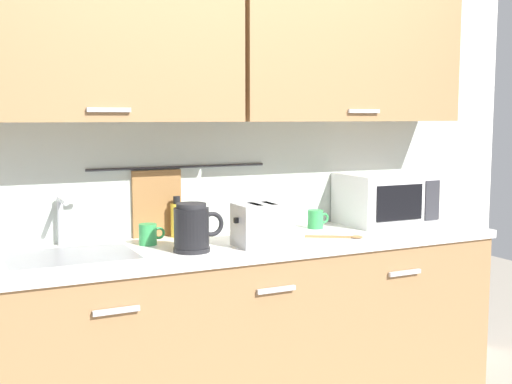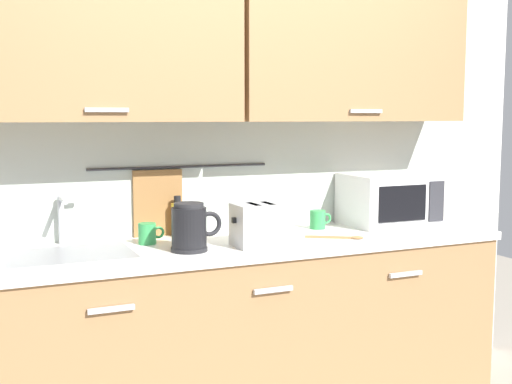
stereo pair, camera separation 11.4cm
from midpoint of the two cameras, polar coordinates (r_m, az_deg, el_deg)
counter_unit at (r=3.14m, az=-2.19°, el=-12.26°), size 2.53×0.64×0.90m
back_wall_assembly at (r=3.19m, az=-3.82°, el=7.53°), size 3.70×0.41×2.50m
sink_faucet at (r=3.00m, az=-17.77°, el=-1.89°), size 0.09×0.17×0.22m
microwave at (r=3.54m, az=10.32°, el=-0.58°), size 0.46×0.35×0.27m
electric_kettle at (r=2.78m, az=-6.77°, el=-3.17°), size 0.23×0.16×0.21m
dish_soap_bottle at (r=3.13m, az=-8.00°, el=-2.37°), size 0.06×0.06×0.20m
mug_near_sink at (r=2.96m, az=-10.52°, el=-3.68°), size 0.12×0.08×0.09m
toaster at (r=2.89m, az=-0.59°, el=-2.87°), size 0.26×0.17×0.19m
mug_by_kettle at (r=3.36m, az=4.31°, el=-2.39°), size 0.12×0.08×0.09m
wooden_spoon at (r=3.10m, az=6.44°, el=-3.93°), size 0.25×0.17×0.01m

